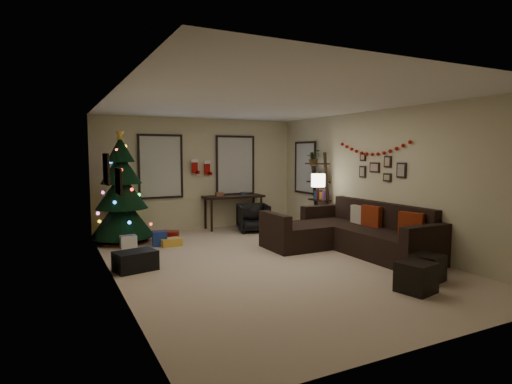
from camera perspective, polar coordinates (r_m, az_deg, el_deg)
floor at (r=7.30m, az=1.43°, el=-9.46°), size 7.00×7.00×0.00m
ceiling at (r=7.10m, az=1.49°, el=12.10°), size 7.00×7.00×0.00m
wall_back at (r=10.29m, az=-7.79°, el=2.44°), size 5.00×0.00×5.00m
wall_front at (r=4.33m, az=23.89°, el=-1.96°), size 5.00×0.00×5.00m
wall_left at (r=6.30m, az=-19.03°, el=0.36°), size 0.00×7.00×7.00m
wall_right at (r=8.54m, az=16.42°, el=1.68°), size 0.00×7.00×7.00m
window_back_left at (r=9.98m, az=-12.92°, el=3.41°), size 1.05×0.06×1.50m
window_back_right at (r=10.60m, az=-2.87°, el=3.65°), size 1.05×0.06×1.50m
window_right_wall at (r=10.52m, az=6.79°, el=3.33°), size 0.06×0.90×1.30m
christmas_tree at (r=9.13m, az=-17.87°, el=-0.40°), size 1.29×1.29×2.40m
presents at (r=8.80m, az=-14.15°, el=-6.24°), size 1.30×0.88×0.30m
sofa at (r=8.23m, az=12.63°, el=-5.73°), size 2.09×3.02×0.92m
pillow_red_a at (r=7.63m, az=20.44°, el=-4.23°), size 0.24×0.44×0.43m
pillow_red_b at (r=8.32m, az=15.49°, el=-3.31°), size 0.16×0.44×0.43m
pillow_cream at (r=8.60m, az=13.80°, el=-3.06°), size 0.12×0.38×0.37m
ottoman_near at (r=6.10m, az=21.02°, el=-10.82°), size 0.51×0.51×0.41m
ottoman_far at (r=6.69m, az=22.36°, el=-9.53°), size 0.50×0.50×0.39m
desk at (r=10.37m, az=-3.09°, el=-1.00°), size 1.51×0.54×0.81m
desk_chair at (r=9.93m, az=-0.38°, el=-3.52°), size 0.78×0.75×0.67m
bookshelf at (r=9.74m, az=8.76°, el=-0.33°), size 0.30×0.55×1.88m
potted_plant at (r=9.93m, az=7.85°, el=4.96°), size 0.54×0.50×0.48m
floor_lamp at (r=9.18m, az=8.49°, el=1.01°), size 0.30×0.30×1.41m
art_map at (r=7.07m, az=-19.80°, el=2.97°), size 0.04×0.60×0.50m
art_abstract at (r=5.84m, az=-18.27°, el=1.41°), size 0.04×0.45×0.35m
gallery at (r=8.46m, az=16.70°, el=3.14°), size 0.03×1.25×0.54m
garland at (r=8.60m, az=15.62°, el=5.76°), size 0.08×1.90×0.30m
stocking_left at (r=10.12m, az=-8.33°, el=3.52°), size 0.20×0.05×0.36m
stocking_right at (r=10.27m, az=-6.65°, el=3.35°), size 0.20×0.05×0.36m
storage_bin at (r=6.99m, az=-16.15°, el=-9.01°), size 0.71×0.55×0.31m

